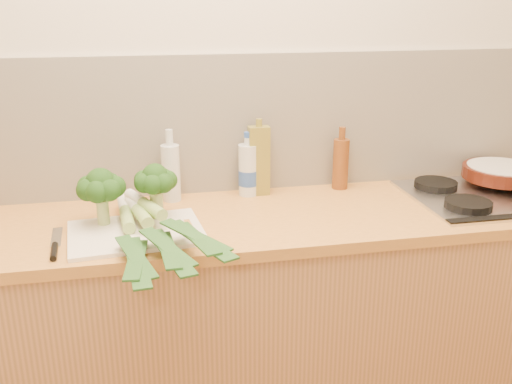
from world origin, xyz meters
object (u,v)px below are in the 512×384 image
gas_hob (487,194)px  chefs_knife (55,248)px  chopping_board (136,233)px  skillet (503,172)px

gas_hob → chefs_knife: (-1.59, -0.17, -0.01)m
chopping_board → chefs_knife: 0.26m
gas_hob → chefs_knife: 1.59m
gas_hob → chefs_knife: gas_hob is taller
gas_hob → skillet: (0.13, 0.11, 0.05)m
chefs_knife → skillet: 1.74m
chopping_board → skillet: 1.49m
gas_hob → chopping_board: gas_hob is taller
gas_hob → chopping_board: bearing=-175.8°
chefs_knife → gas_hob: bearing=2.1°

